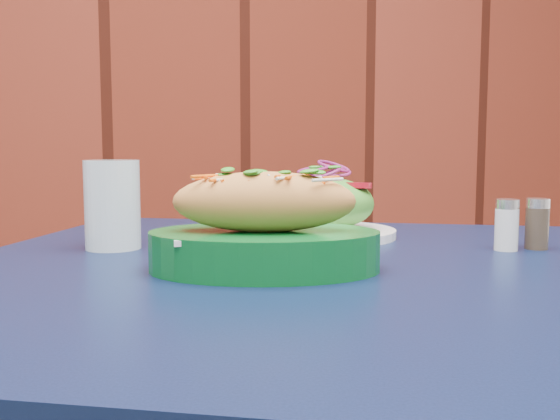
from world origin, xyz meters
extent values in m
cube|color=black|center=(0.22, 1.81, 0.73)|extent=(1.06, 1.06, 0.03)
cube|color=white|center=(0.18, 1.78, 0.79)|extent=(0.20, 0.13, 0.01)
ellipsoid|color=#E48E48|center=(0.18, 1.78, 0.82)|extent=(0.21, 0.12, 0.07)
cylinder|color=white|center=(0.33, 2.00, 0.76)|extent=(0.20, 0.20, 0.01)
ellipsoid|color=#4C992D|center=(0.33, 2.00, 0.80)|extent=(0.14, 0.14, 0.08)
cylinder|color=red|center=(0.36, 1.97, 0.83)|extent=(0.04, 0.04, 0.01)
cylinder|color=red|center=(0.29, 2.03, 0.83)|extent=(0.04, 0.04, 0.01)
cylinder|color=red|center=(0.33, 2.04, 0.83)|extent=(0.04, 0.04, 0.01)
torus|color=#831C61|center=(0.33, 2.00, 0.84)|extent=(0.05, 0.05, 0.00)
torus|color=#831C61|center=(0.33, 2.00, 0.85)|extent=(0.05, 0.05, 0.00)
torus|color=#831C61|center=(0.33, 2.00, 0.85)|extent=(0.05, 0.05, 0.00)
torus|color=#831C61|center=(0.33, 2.00, 0.85)|extent=(0.05, 0.05, 0.00)
torus|color=#831C61|center=(0.33, 2.00, 0.86)|extent=(0.05, 0.05, 0.00)
cylinder|color=silver|center=(0.02, 1.97, 0.81)|extent=(0.07, 0.07, 0.12)
cylinder|color=white|center=(0.51, 1.83, 0.78)|extent=(0.03, 0.03, 0.05)
cylinder|color=silver|center=(0.51, 1.83, 0.81)|extent=(0.03, 0.03, 0.01)
cylinder|color=#3F3326|center=(0.56, 1.83, 0.78)|extent=(0.03, 0.03, 0.05)
cylinder|color=silver|center=(0.56, 1.83, 0.81)|extent=(0.03, 0.03, 0.01)
camera|label=1|loc=(0.03, 1.14, 0.89)|focal=40.00mm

